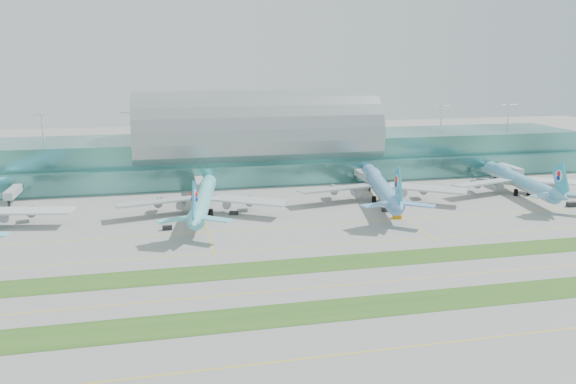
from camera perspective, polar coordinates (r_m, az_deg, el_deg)
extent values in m
plane|color=gray|center=(164.07, 4.08, -7.53)|extent=(700.00, 700.00, 0.00)
cube|color=#3D7A75|center=(284.36, -3.19, 3.71)|extent=(340.00, 42.00, 20.00)
cube|color=#3D7A75|center=(262.06, -2.35, 1.74)|extent=(340.00, 8.00, 10.00)
ellipsoid|color=#9EA5A8|center=(282.79, -3.21, 5.70)|extent=(340.00, 46.20, 16.17)
cylinder|color=white|center=(281.79, -3.24, 7.31)|extent=(0.80, 0.80, 16.00)
cube|color=#B2B7B7|center=(255.39, -26.02, 0.13)|extent=(3.50, 22.00, 3.00)
cylinder|color=black|center=(246.73, -26.47, -1.19)|extent=(1.00, 1.00, 4.00)
cube|color=#B2B7B7|center=(247.90, -8.99, 1.00)|extent=(3.50, 22.00, 3.00)
cylinder|color=black|center=(238.98, -8.81, -0.33)|extent=(1.00, 1.00, 4.00)
cube|color=#B2B7B7|center=(262.56, 7.58, 1.76)|extent=(3.50, 22.00, 3.00)
cylinder|color=black|center=(254.16, 8.30, 0.53)|extent=(1.00, 1.00, 4.00)
cube|color=#B2B7B7|center=(296.10, 21.39, 2.29)|extent=(3.50, 22.00, 3.00)
cylinder|color=black|center=(288.67, 22.41, 1.21)|extent=(1.00, 1.00, 4.00)
cube|color=#2D591E|center=(139.59, 7.33, -11.56)|extent=(420.00, 12.00, 0.08)
cube|color=#2D591E|center=(165.85, 3.89, -7.28)|extent=(420.00, 12.00, 0.08)
cube|color=yellow|center=(123.06, 10.52, -15.38)|extent=(420.00, 0.35, 0.01)
cube|color=yellow|center=(151.68, 5.57, -9.39)|extent=(420.00, 0.35, 0.01)
cube|color=yellow|center=(180.34, 2.49, -5.51)|extent=(420.00, 0.35, 0.01)
cube|color=yellow|center=(200.63, 0.90, -3.49)|extent=(420.00, 0.35, 0.01)
cube|color=silver|center=(219.44, -24.68, -1.75)|extent=(30.24, 12.40, 1.20)
cylinder|color=gray|center=(225.22, -25.75, -2.03)|extent=(4.38, 5.96, 3.33)
cylinder|color=#67D7E3|center=(216.78, -8.60, -0.69)|extent=(15.04, 61.04, 6.08)
ellipsoid|color=#67D7E3|center=(232.87, -8.27, 0.75)|extent=(8.46, 19.14, 4.33)
cone|color=#67D7E3|center=(248.54, -7.97, 1.19)|extent=(6.74, 5.75, 6.08)
cone|color=#67D7E3|center=(183.53, -9.50, -3.00)|extent=(7.02, 9.59, 5.78)
cube|color=silver|center=(217.28, -13.28, -0.98)|extent=(30.33, 14.03, 1.20)
cylinder|color=gray|center=(222.16, -11.91, -1.14)|extent=(4.10, 5.83, 3.33)
cube|color=silver|center=(214.12, -3.93, -0.86)|extent=(29.09, 21.31, 1.20)
cylinder|color=gray|center=(219.84, -5.06, -1.05)|extent=(4.10, 5.83, 3.33)
cube|color=teal|center=(183.76, -9.52, -0.98)|extent=(2.50, 12.84, 14.14)
cylinder|color=white|center=(184.34, -9.50, -0.46)|extent=(1.57, 4.79, 4.71)
cylinder|color=black|center=(240.20, -8.10, -0.36)|extent=(1.77, 1.77, 2.94)
cylinder|color=black|center=(214.46, -9.43, -2.13)|extent=(1.77, 1.77, 2.94)
cylinder|color=black|center=(213.93, -7.86, -2.11)|extent=(1.77, 1.77, 2.94)
cylinder|color=#66A3E0|center=(235.91, 9.36, 0.57)|extent=(19.26, 65.23, 6.52)
ellipsoid|color=#66A3E0|center=(253.10, 8.67, 1.90)|extent=(9.99, 20.66, 4.65)
cone|color=#66A3E0|center=(269.77, 8.09, 2.27)|extent=(7.43, 6.44, 6.52)
cone|color=#66A3E0|center=(200.56, 11.18, -1.48)|extent=(7.94, 10.51, 6.20)
cube|color=#BABEC1|center=(231.39, 4.83, 0.34)|extent=(32.48, 13.60, 1.29)
cylinder|color=#989BA0|center=(237.89, 5.82, 0.14)|extent=(4.65, 6.38, 3.58)
cube|color=#BABEC1|center=(238.07, 13.94, 0.36)|extent=(30.71, 23.98, 1.29)
cylinder|color=#989BA0|center=(242.79, 12.50, 0.16)|extent=(4.65, 6.38, 3.58)
cube|color=#2DA9CA|center=(200.95, 11.15, 0.50)|extent=(3.35, 13.68, 15.17)
cylinder|color=white|center=(201.61, 11.11, 1.01)|extent=(1.92, 5.14, 5.05)
cylinder|color=black|center=(260.79, 8.39, 0.77)|extent=(1.89, 1.89, 3.16)
cylinder|color=black|center=(232.49, 8.73, -0.83)|extent=(1.89, 1.89, 3.16)
cylinder|color=black|center=(233.61, 10.26, -0.82)|extent=(1.89, 1.89, 3.16)
cylinder|color=#61B0D7|center=(266.47, 22.43, 1.10)|extent=(14.11, 60.20, 5.99)
ellipsoid|color=#61B0D7|center=(280.90, 20.95, 2.18)|extent=(8.13, 18.83, 4.27)
cone|color=#61B0D7|center=(295.02, 19.67, 2.48)|extent=(6.60, 5.61, 5.99)
cone|color=#61B0D7|center=(237.32, 26.04, -0.43)|extent=(6.83, 9.40, 5.69)
cube|color=silver|center=(257.49, 19.14, 0.88)|extent=(29.90, 14.16, 1.18)
cylinder|color=gray|center=(264.31, 19.54, 0.71)|extent=(3.98, 5.72, 3.29)
cube|color=silver|center=(273.15, 25.86, 0.96)|extent=(28.78, 20.74, 1.18)
cylinder|color=gray|center=(275.85, 24.51, 0.78)|extent=(3.98, 5.72, 3.29)
cube|color=#2DA8CA|center=(237.67, 25.96, 1.11)|extent=(2.31, 12.67, 13.94)
cylinder|color=white|center=(238.21, 25.89, 1.50)|extent=(1.49, 4.72, 4.64)
cylinder|color=black|center=(287.39, 20.35, 1.23)|extent=(1.74, 1.74, 2.90)
cylinder|color=black|center=(262.75, 22.14, -0.04)|extent=(1.74, 1.74, 2.90)
cylinder|color=black|center=(265.37, 23.27, -0.02)|extent=(1.74, 1.74, 2.90)
cube|color=black|center=(200.81, -12.17, -3.56)|extent=(3.44, 1.72, 1.58)
cube|color=black|center=(215.69, -5.53, -2.13)|extent=(3.68, 2.27, 1.35)
cube|color=#C8810B|center=(213.72, 11.03, -2.46)|extent=(3.76, 2.85, 1.45)
cube|color=black|center=(222.40, 9.96, -1.77)|extent=(3.76, 2.02, 1.48)
cube|color=black|center=(253.39, 26.88, -1.13)|extent=(3.90, 2.22, 1.85)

